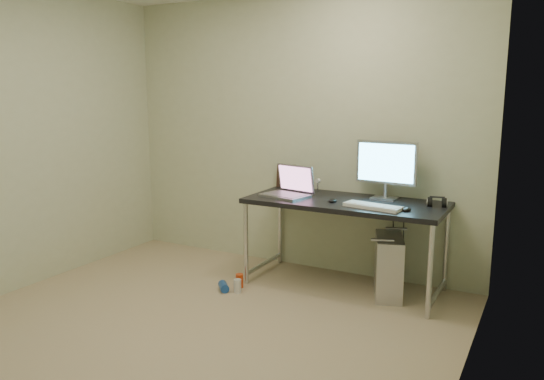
{
  "coord_description": "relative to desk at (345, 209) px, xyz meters",
  "views": [
    {
      "loc": [
        2.12,
        -2.66,
        1.64
      ],
      "look_at": [
        0.13,
        1.04,
        0.85
      ],
      "focal_mm": 35.0,
      "sensor_mm": 36.0,
      "label": 1
    }
  ],
  "objects": [
    {
      "name": "webcam",
      "position": [
        -0.35,
        0.23,
        0.17
      ],
      "size": [
        0.05,
        0.04,
        0.12
      ],
      "rotation": [
        0.0,
        0.0,
        -0.35
      ],
      "color": "silver",
      "rests_on": "desk"
    },
    {
      "name": "desk",
      "position": [
        0.0,
        0.0,
        0.0
      ],
      "size": [
        1.62,
        0.71,
        0.75
      ],
      "color": "black",
      "rests_on": "ground"
    },
    {
      "name": "wall_back",
      "position": [
        -0.63,
        0.36,
        0.58
      ],
      "size": [
        3.5,
        0.02,
        2.5
      ],
      "primitive_type": "cube",
      "color": "beige",
      "rests_on": "ground"
    },
    {
      "name": "mouse_right",
      "position": [
        0.54,
        -0.15,
        0.09
      ],
      "size": [
        0.06,
        0.1,
        0.03
      ],
      "primitive_type": "ellipsoid",
      "rotation": [
        0.0,
        0.0,
        -0.0
      ],
      "color": "black",
      "rests_on": "desk"
    },
    {
      "name": "monitor",
      "position": [
        0.27,
        0.21,
        0.36
      ],
      "size": [
        0.52,
        0.16,
        0.48
      ],
      "rotation": [
        0.0,
        0.0,
        -0.06
      ],
      "color": "#A9A9B0",
      "rests_on": "desk"
    },
    {
      "name": "keyboard",
      "position": [
        0.29,
        -0.18,
        0.09
      ],
      "size": [
        0.46,
        0.21,
        0.03
      ],
      "primitive_type": "cube",
      "rotation": [
        0.0,
        0.0,
        -0.16
      ],
      "color": "white",
      "rests_on": "desk"
    },
    {
      "name": "can_red",
      "position": [
        -0.77,
        -0.43,
        -0.61
      ],
      "size": [
        0.08,
        0.08,
        0.12
      ],
      "primitive_type": "cylinder",
      "rotation": [
        0.0,
        0.0,
        -0.31
      ],
      "color": "red",
      "rests_on": "ground"
    },
    {
      "name": "cable_b",
      "position": [
        0.42,
        0.29,
        -0.29
      ],
      "size": [
        0.02,
        0.11,
        0.71
      ],
      "primitive_type": "cylinder",
      "rotation": [
        0.14,
        0.0,
        0.09
      ],
      "color": "black",
      "rests_on": "ground"
    },
    {
      "name": "can_blue",
      "position": [
        -0.84,
        -0.56,
        -0.64
      ],
      "size": [
        0.14,
        0.15,
        0.07
      ],
      "primitive_type": "cylinder",
      "rotation": [
        1.57,
        0.0,
        0.76
      ],
      "color": "#1B489F",
      "rests_on": "ground"
    },
    {
      "name": "mouse_left",
      "position": [
        -0.07,
        -0.1,
        0.09
      ],
      "size": [
        0.08,
        0.11,
        0.03
      ],
      "primitive_type": "ellipsoid",
      "rotation": [
        0.0,
        0.0,
        0.17
      ],
      "color": "black",
      "rests_on": "desk"
    },
    {
      "name": "picture_frame",
      "position": [
        -0.66,
        0.33,
        0.18
      ],
      "size": [
        0.28,
        0.15,
        0.21
      ],
      "primitive_type": "cube",
      "rotation": [
        -0.21,
        0.0,
        0.3
      ],
      "color": "black",
      "rests_on": "desk"
    },
    {
      "name": "tower_computer",
      "position": [
        0.38,
        -0.0,
        -0.43
      ],
      "size": [
        0.35,
        0.51,
        0.52
      ],
      "rotation": [
        0.0,
        0.0,
        0.33
      ],
      "color": "silver",
      "rests_on": "ground"
    },
    {
      "name": "wall_right",
      "position": [
        1.12,
        -1.39,
        0.58
      ],
      "size": [
        0.02,
        3.5,
        2.5
      ],
      "primitive_type": "cube",
      "color": "beige",
      "rests_on": "ground"
    },
    {
      "name": "floor",
      "position": [
        -0.63,
        -1.39,
        -0.67
      ],
      "size": [
        3.5,
        3.5,
        0.0
      ],
      "primitive_type": "plane",
      "color": "tan",
      "rests_on": "ground"
    },
    {
      "name": "cable_a",
      "position": [
        0.33,
        0.31,
        -0.27
      ],
      "size": [
        0.01,
        0.16,
        0.69
      ],
      "primitive_type": "cylinder",
      "rotation": [
        0.21,
        0.0,
        0.0
      ],
      "color": "black",
      "rests_on": "ground"
    },
    {
      "name": "headphones",
      "position": [
        0.71,
        0.12,
        0.1
      ],
      "size": [
        0.16,
        0.09,
        0.1
      ],
      "rotation": [
        0.0,
        0.0,
        0.22
      ],
      "color": "black",
      "rests_on": "desk"
    },
    {
      "name": "laptop",
      "position": [
        -0.5,
        -0.04,
        0.14
      ],
      "size": [
        0.43,
        0.38,
        0.26
      ],
      "rotation": [
        0.0,
        0.0,
        -0.21
      ],
      "color": "#A9A9B0",
      "rests_on": "desk"
    },
    {
      "name": "can_white",
      "position": [
        -0.72,
        -0.54,
        -0.62
      ],
      "size": [
        0.07,
        0.07,
        0.11
      ],
      "primitive_type": "cylinder",
      "rotation": [
        0.0,
        0.0,
        -0.19
      ],
      "color": "silver",
      "rests_on": "ground"
    }
  ]
}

